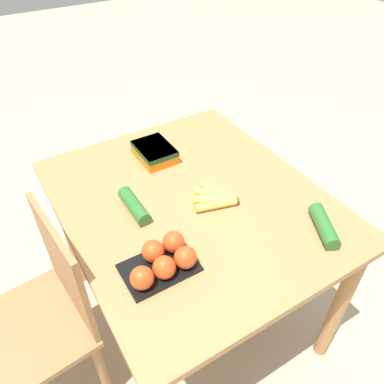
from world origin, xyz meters
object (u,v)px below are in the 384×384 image
banana_bunch (217,198)px  cucumber_far (134,206)px  chair (43,319)px  carrot_bag (154,151)px  cucumber_near (324,226)px  tomato_pack (163,260)px

banana_bunch → cucumber_far: 0.31m
banana_bunch → cucumber_far: bearing=68.4°
chair → cucumber_far: size_ratio=4.85×
chair → cucumber_far: 0.53m
banana_bunch → carrot_bag: size_ratio=0.91×
carrot_bag → cucumber_near: size_ratio=1.01×
tomato_pack → cucumber_far: 0.29m
banana_bunch → cucumber_near: bearing=-144.4°
cucumber_near → cucumber_far: 0.66m
banana_bunch → carrot_bag: carrot_bag is taller
carrot_bag → cucumber_near: carrot_bag is taller
chair → banana_bunch: 0.77m
tomato_pack → chair: bearing=58.2°
chair → banana_bunch: bearing=79.1°
cucumber_near → tomato_pack: bearing=75.3°
cucumber_near → carrot_bag: bearing=23.2°
tomato_pack → cucumber_near: (-0.14, -0.54, -0.01)m
chair → cucumber_far: bearing=90.8°
cucumber_far → banana_bunch: bearing=-111.6°
tomato_pack → carrot_bag: tomato_pack is taller
chair → tomato_pack: (-0.24, -0.39, 0.34)m
chair → banana_bunch: size_ratio=5.19×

